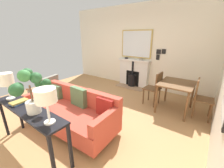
{
  "coord_description": "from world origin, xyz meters",
  "views": [
    {
      "loc": [
        2.27,
        2.51,
        1.83
      ],
      "look_at": [
        -0.45,
        0.51,
        0.67
      ],
      "focal_mm": 22.74,
      "sensor_mm": 36.0,
      "label": 1
    }
  ],
  "objects_px": {
    "mantel_bowl_near": "(126,58)",
    "dining_chair_by_back_wall": "(200,95)",
    "sofa": "(72,112)",
    "potted_plant": "(29,88)",
    "armchair_accent": "(46,88)",
    "dining_table": "(176,87)",
    "mantel_bowl_far": "(141,59)",
    "book_stack": "(19,102)",
    "fireplace": "(133,74)",
    "ottoman": "(93,100)",
    "console_table": "(29,115)",
    "table_lamp_far_end": "(46,97)",
    "dining_chair_near_fireplace": "(155,86)",
    "table_lamp_near_end": "(6,80)"
  },
  "relations": [
    {
      "from": "table_lamp_far_end",
      "to": "dining_table",
      "type": "xyz_separation_m",
      "value": [
        -2.78,
        0.92,
        -0.5
      ]
    },
    {
      "from": "mantel_bowl_near",
      "to": "dining_table",
      "type": "bearing_deg",
      "value": 63.09
    },
    {
      "from": "fireplace",
      "to": "ottoman",
      "type": "distance_m",
      "value": 2.2
    },
    {
      "from": "mantel_bowl_far",
      "to": "potted_plant",
      "type": "bearing_deg",
      "value": 2.23
    },
    {
      "from": "table_lamp_far_end",
      "to": "dining_table",
      "type": "height_order",
      "value": "table_lamp_far_end"
    },
    {
      "from": "book_stack",
      "to": "dining_chair_near_fireplace",
      "type": "distance_m",
      "value": 3.07
    },
    {
      "from": "ottoman",
      "to": "table_lamp_near_end",
      "type": "xyz_separation_m",
      "value": [
        1.64,
        -0.4,
        0.87
      ]
    },
    {
      "from": "dining_table",
      "to": "mantel_bowl_near",
      "type": "bearing_deg",
      "value": -116.91
    },
    {
      "from": "book_stack",
      "to": "dining_chair_near_fireplace",
      "type": "xyz_separation_m",
      "value": [
        -2.77,
        1.3,
        -0.25
      ]
    },
    {
      "from": "table_lamp_far_end",
      "to": "table_lamp_near_end",
      "type": "bearing_deg",
      "value": -90.0
    },
    {
      "from": "ottoman",
      "to": "table_lamp_near_end",
      "type": "bearing_deg",
      "value": -13.86
    },
    {
      "from": "dining_chair_by_back_wall",
      "to": "sofa",
      "type": "bearing_deg",
      "value": -46.05
    },
    {
      "from": "mantel_bowl_far",
      "to": "book_stack",
      "type": "bearing_deg",
      "value": -5.3
    },
    {
      "from": "dining_chair_near_fireplace",
      "to": "mantel_bowl_far",
      "type": "bearing_deg",
      "value": -138.03
    },
    {
      "from": "mantel_bowl_near",
      "to": "dining_chair_near_fireplace",
      "type": "bearing_deg",
      "value": 55.67
    },
    {
      "from": "book_stack",
      "to": "dining_table",
      "type": "xyz_separation_m",
      "value": [
        -2.78,
        1.82,
        -0.16
      ]
    },
    {
      "from": "potted_plant",
      "to": "mantel_bowl_far",
      "type": "bearing_deg",
      "value": -177.77
    },
    {
      "from": "mantel_bowl_far",
      "to": "book_stack",
      "type": "distance_m",
      "value": 3.85
    },
    {
      "from": "table_lamp_far_end",
      "to": "fireplace",
      "type": "bearing_deg",
      "value": -167.88
    },
    {
      "from": "console_table",
      "to": "mantel_bowl_near",
      "type": "bearing_deg",
      "value": -172.12
    },
    {
      "from": "ottoman",
      "to": "book_stack",
      "type": "height_order",
      "value": "book_stack"
    },
    {
      "from": "ottoman",
      "to": "dining_chair_by_back_wall",
      "type": "bearing_deg",
      "value": 116.72
    },
    {
      "from": "dining_table",
      "to": "dining_chair_by_back_wall",
      "type": "height_order",
      "value": "dining_chair_by_back_wall"
    },
    {
      "from": "table_lamp_far_end",
      "to": "sofa",
      "type": "bearing_deg",
      "value": -142.35
    },
    {
      "from": "armchair_accent",
      "to": "table_lamp_near_end",
      "type": "distance_m",
      "value": 1.57
    },
    {
      "from": "mantel_bowl_near",
      "to": "book_stack",
      "type": "bearing_deg",
      "value": 3.6
    },
    {
      "from": "console_table",
      "to": "potted_plant",
      "type": "distance_m",
      "value": 0.53
    },
    {
      "from": "sofa",
      "to": "potted_plant",
      "type": "bearing_deg",
      "value": 14.96
    },
    {
      "from": "dining_table",
      "to": "dining_chair_near_fireplace",
      "type": "relative_size",
      "value": 0.99
    },
    {
      "from": "sofa",
      "to": "armchair_accent",
      "type": "height_order",
      "value": "sofa"
    },
    {
      "from": "table_lamp_near_end",
      "to": "book_stack",
      "type": "bearing_deg",
      "value": 90.54
    },
    {
      "from": "armchair_accent",
      "to": "dining_chair_near_fireplace",
      "type": "height_order",
      "value": "dining_chair_near_fireplace"
    },
    {
      "from": "table_lamp_near_end",
      "to": "table_lamp_far_end",
      "type": "height_order",
      "value": "same"
    },
    {
      "from": "dining_chair_by_back_wall",
      "to": "mantel_bowl_far",
      "type": "bearing_deg",
      "value": -117.85
    },
    {
      "from": "book_stack",
      "to": "dining_table",
      "type": "relative_size",
      "value": 0.29
    },
    {
      "from": "mantel_bowl_far",
      "to": "ottoman",
      "type": "height_order",
      "value": "mantel_bowl_far"
    },
    {
      "from": "sofa",
      "to": "table_lamp_near_end",
      "type": "height_order",
      "value": "table_lamp_near_end"
    },
    {
      "from": "console_table",
      "to": "dining_chair_near_fireplace",
      "type": "bearing_deg",
      "value": 159.93
    },
    {
      "from": "dining_table",
      "to": "mantel_bowl_far",
      "type": "bearing_deg",
      "value": -125.51
    },
    {
      "from": "sofa",
      "to": "console_table",
      "type": "distance_m",
      "value": 0.86
    },
    {
      "from": "mantel_bowl_near",
      "to": "dining_chair_by_back_wall",
      "type": "height_order",
      "value": "mantel_bowl_near"
    },
    {
      "from": "mantel_bowl_near",
      "to": "table_lamp_far_end",
      "type": "xyz_separation_m",
      "value": [
        3.83,
        1.15,
        0.1
      ]
    },
    {
      "from": "armchair_accent",
      "to": "book_stack",
      "type": "distance_m",
      "value": 1.68
    },
    {
      "from": "ottoman",
      "to": "console_table",
      "type": "relative_size",
      "value": 0.49
    },
    {
      "from": "ottoman",
      "to": "fireplace",
      "type": "bearing_deg",
      "value": 179.8
    },
    {
      "from": "table_lamp_far_end",
      "to": "book_stack",
      "type": "relative_size",
      "value": 1.73
    },
    {
      "from": "sofa",
      "to": "console_table",
      "type": "xyz_separation_m",
      "value": [
        0.8,
        -0.0,
        0.32
      ]
    },
    {
      "from": "mantel_bowl_near",
      "to": "mantel_bowl_far",
      "type": "height_order",
      "value": "mantel_bowl_far"
    },
    {
      "from": "fireplace",
      "to": "book_stack",
      "type": "xyz_separation_m",
      "value": [
        3.82,
        -0.08,
        0.35
      ]
    },
    {
      "from": "mantel_bowl_far",
      "to": "potted_plant",
      "type": "height_order",
      "value": "potted_plant"
    }
  ]
}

